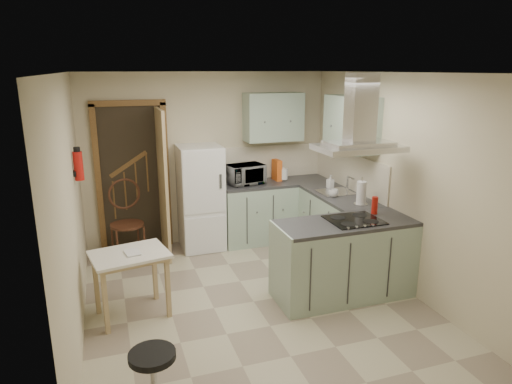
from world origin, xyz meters
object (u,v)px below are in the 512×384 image
object	(u,v)px
extractor_hood	(358,148)
drop_leaf_table	(132,284)
peninsula	(344,259)
microwave	(246,174)
stool	(154,380)
fridge	(201,198)
bentwood_chair	(127,225)

from	to	relation	value
extractor_hood	drop_leaf_table	world-z (taller)	extractor_hood
peninsula	drop_leaf_table	world-z (taller)	peninsula
peninsula	extractor_hood	xyz separation A→B (m)	(0.10, 0.00, 1.27)
peninsula	extractor_hood	bearing A→B (deg)	0.00
drop_leaf_table	microwave	world-z (taller)	microwave
peninsula	extractor_hood	distance (m)	1.27
peninsula	stool	bearing A→B (deg)	-153.34
fridge	peninsula	distance (m)	2.35
peninsula	extractor_hood	world-z (taller)	extractor_hood
fridge	drop_leaf_table	xyz separation A→B (m)	(-1.10, -1.66, -0.40)
extractor_hood	bentwood_chair	distance (m)	3.24
extractor_hood	drop_leaf_table	size ratio (longest dim) A/B	1.19
fridge	stool	size ratio (longest dim) A/B	3.11
peninsula	drop_leaf_table	distance (m)	2.35
drop_leaf_table	bentwood_chair	world-z (taller)	bentwood_chair
bentwood_chair	stool	distance (m)	3.00
fridge	bentwood_chair	xyz separation A→B (m)	(-1.05, -0.13, -0.25)
peninsula	microwave	bearing A→B (deg)	105.32
drop_leaf_table	fridge	bearing A→B (deg)	45.39
fridge	extractor_hood	bearing A→B (deg)	-56.21
extractor_hood	bentwood_chair	size ratio (longest dim) A/B	0.90
drop_leaf_table	stool	xyz separation A→B (m)	(0.05, -1.46, -0.11)
drop_leaf_table	bentwood_chair	xyz separation A→B (m)	(0.06, 1.53, 0.15)
peninsula	bentwood_chair	bearing A→B (deg)	140.88
drop_leaf_table	microwave	distance (m)	2.54
bentwood_chair	stool	world-z (taller)	bentwood_chair
bentwood_chair	stool	xyz separation A→B (m)	(-0.00, -2.99, -0.26)
stool	fridge	bearing A→B (deg)	71.47
fridge	bentwood_chair	distance (m)	1.08
peninsula	drop_leaf_table	xyz separation A→B (m)	(-2.33, 0.32, -0.10)
bentwood_chair	drop_leaf_table	bearing A→B (deg)	-101.21
fridge	peninsula	bearing A→B (deg)	-58.26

